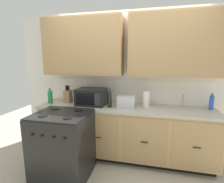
% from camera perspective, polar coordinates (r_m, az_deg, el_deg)
% --- Properties ---
extents(ground_plane, '(8.00, 8.00, 0.00)m').
position_cam_1_polar(ground_plane, '(2.85, 2.88, -24.84)').
color(ground_plane, '#B2A893').
extents(wall_unit, '(4.04, 0.40, 2.49)m').
position_cam_1_polar(wall_unit, '(2.81, 5.03, 10.59)').
color(wall_unit, white).
rests_on(wall_unit, ground_plane).
extents(counter_run, '(2.87, 0.64, 0.91)m').
position_cam_1_polar(counter_run, '(2.87, 4.09, -13.78)').
color(counter_run, black).
rests_on(counter_run, ground_plane).
extents(stove_range, '(0.76, 0.68, 0.95)m').
position_cam_1_polar(stove_range, '(2.56, -16.61, -17.28)').
color(stove_range, black).
rests_on(stove_range, ground_plane).
extents(microwave, '(0.48, 0.37, 0.28)m').
position_cam_1_polar(microwave, '(2.82, -7.17, -1.80)').
color(microwave, black).
rests_on(microwave, counter_run).
extents(toaster, '(0.28, 0.18, 0.19)m').
position_cam_1_polar(toaster, '(2.63, 4.97, -3.63)').
color(toaster, '#B7B7BC').
rests_on(toaster, counter_run).
extents(knife_block, '(0.11, 0.14, 0.31)m').
position_cam_1_polar(knife_block, '(3.06, -14.99, -1.56)').
color(knife_block, '#9C794E').
rests_on(knife_block, counter_run).
extents(sink_faucet, '(0.02, 0.02, 0.20)m').
position_cam_1_polar(sink_faucet, '(2.92, 23.33, -2.95)').
color(sink_faucet, '#B2B5BA').
rests_on(sink_faucet, counter_run).
extents(paper_towel_roll, '(0.12, 0.12, 0.26)m').
position_cam_1_polar(paper_towel_roll, '(2.74, 11.81, -2.50)').
color(paper_towel_roll, white).
rests_on(paper_towel_roll, counter_run).
extents(bottle_dark, '(0.07, 0.07, 0.31)m').
position_cam_1_polar(bottle_dark, '(2.64, -0.84, -2.30)').
color(bottle_dark, black).
rests_on(bottle_dark, counter_run).
extents(bottle_green, '(0.08, 0.08, 0.27)m').
position_cam_1_polar(bottle_green, '(3.09, -20.66, -1.47)').
color(bottle_green, '#237A38').
rests_on(bottle_green, counter_run).
extents(bottle_blue, '(0.07, 0.07, 0.26)m').
position_cam_1_polar(bottle_blue, '(2.95, 31.28, -3.02)').
color(bottle_blue, blue).
rests_on(bottle_blue, counter_run).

